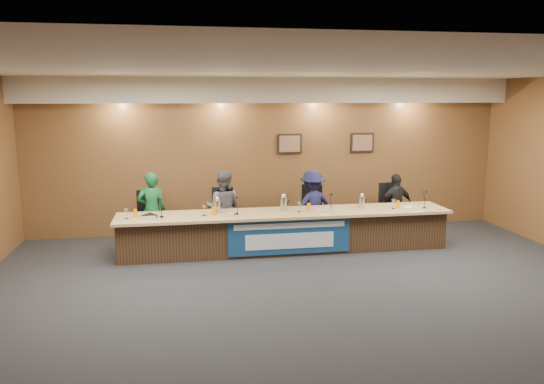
{
  "coord_description": "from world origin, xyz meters",
  "views": [
    {
      "loc": [
        -1.89,
        -6.94,
        2.84
      ],
      "look_at": [
        -0.23,
        2.52,
        1.09
      ],
      "focal_mm": 35.0,
      "sensor_mm": 36.0,
      "label": 1
    }
  ],
  "objects_px": {
    "panelist_d": "(396,205)",
    "office_chair_b": "(223,219)",
    "office_chair_c": "(311,216)",
    "office_chair_d": "(394,212)",
    "carafe_right": "(362,202)",
    "panelist_c": "(312,206)",
    "banner": "(290,236)",
    "dais_body": "(285,232)",
    "panelist_b": "(223,208)",
    "carafe_mid": "(284,204)",
    "speakerphone": "(149,216)",
    "panelist_a": "(152,210)",
    "carafe_left": "(217,207)",
    "office_chair_a": "(153,222)"
  },
  "relations": [
    {
      "from": "panelist_c",
      "to": "office_chair_d",
      "type": "relative_size",
      "value": 2.92
    },
    {
      "from": "panelist_d",
      "to": "carafe_right",
      "type": "xyz_separation_m",
      "value": [
        -0.94,
        -0.58,
        0.21
      ]
    },
    {
      "from": "banner",
      "to": "office_chair_d",
      "type": "height_order",
      "value": "banner"
    },
    {
      "from": "dais_body",
      "to": "panelist_d",
      "type": "xyz_separation_m",
      "value": [
        2.42,
        0.62,
        0.3
      ]
    },
    {
      "from": "panelist_b",
      "to": "panelist_d",
      "type": "bearing_deg",
      "value": -164.6
    },
    {
      "from": "panelist_b",
      "to": "office_chair_c",
      "type": "relative_size",
      "value": 3.02
    },
    {
      "from": "panelist_c",
      "to": "office_chair_d",
      "type": "bearing_deg",
      "value": 167.64
    },
    {
      "from": "panelist_b",
      "to": "carafe_mid",
      "type": "height_order",
      "value": "panelist_b"
    },
    {
      "from": "office_chair_a",
      "to": "carafe_right",
      "type": "relative_size",
      "value": 2.16
    },
    {
      "from": "panelist_a",
      "to": "office_chair_c",
      "type": "relative_size",
      "value": 3.03
    },
    {
      "from": "dais_body",
      "to": "banner",
      "type": "xyz_separation_m",
      "value": [
        0.0,
        -0.41,
        0.03
      ]
    },
    {
      "from": "panelist_d",
      "to": "panelist_b",
      "type": "bearing_deg",
      "value": -11.05
    },
    {
      "from": "banner",
      "to": "office_chair_d",
      "type": "relative_size",
      "value": 4.58
    },
    {
      "from": "office_chair_a",
      "to": "carafe_left",
      "type": "height_order",
      "value": "carafe_left"
    },
    {
      "from": "carafe_mid",
      "to": "carafe_right",
      "type": "relative_size",
      "value": 1.16
    },
    {
      "from": "panelist_a",
      "to": "office_chair_c",
      "type": "bearing_deg",
      "value": 173.95
    },
    {
      "from": "banner",
      "to": "office_chair_d",
      "type": "xyz_separation_m",
      "value": [
        2.42,
        1.13,
        0.1
      ]
    },
    {
      "from": "dais_body",
      "to": "carafe_left",
      "type": "height_order",
      "value": "carafe_left"
    },
    {
      "from": "carafe_right",
      "to": "office_chair_d",
      "type": "bearing_deg",
      "value": 35.74
    },
    {
      "from": "office_chair_d",
      "to": "office_chair_c",
      "type": "bearing_deg",
      "value": 162.4
    },
    {
      "from": "office_chair_b",
      "to": "carafe_mid",
      "type": "relative_size",
      "value": 1.86
    },
    {
      "from": "banner",
      "to": "speakerphone",
      "type": "height_order",
      "value": "speakerphone"
    },
    {
      "from": "carafe_mid",
      "to": "speakerphone",
      "type": "bearing_deg",
      "value": -177.91
    },
    {
      "from": "panelist_c",
      "to": "carafe_right",
      "type": "relative_size",
      "value": 6.31
    },
    {
      "from": "carafe_right",
      "to": "panelist_c",
      "type": "bearing_deg",
      "value": 144.53
    },
    {
      "from": "panelist_b",
      "to": "speakerphone",
      "type": "height_order",
      "value": "panelist_b"
    },
    {
      "from": "office_chair_c",
      "to": "carafe_left",
      "type": "relative_size",
      "value": 1.95
    },
    {
      "from": "panelist_c",
      "to": "office_chair_c",
      "type": "relative_size",
      "value": 2.92
    },
    {
      "from": "panelist_b",
      "to": "panelist_d",
      "type": "relative_size",
      "value": 1.12
    },
    {
      "from": "office_chair_c",
      "to": "speakerphone",
      "type": "xyz_separation_m",
      "value": [
        -3.11,
        -0.77,
        0.3
      ]
    },
    {
      "from": "panelist_c",
      "to": "office_chair_c",
      "type": "xyz_separation_m",
      "value": [
        0.0,
        0.1,
        -0.22
      ]
    },
    {
      "from": "panelist_b",
      "to": "office_chair_b",
      "type": "xyz_separation_m",
      "value": [
        0.0,
        0.1,
        -0.24
      ]
    },
    {
      "from": "panelist_a",
      "to": "panelist_b",
      "type": "height_order",
      "value": "panelist_a"
    },
    {
      "from": "office_chair_d",
      "to": "carafe_left",
      "type": "distance_m",
      "value": 3.75
    },
    {
      "from": "panelist_d",
      "to": "office_chair_a",
      "type": "relative_size",
      "value": 2.7
    },
    {
      "from": "carafe_left",
      "to": "office_chair_d",
      "type": "bearing_deg",
      "value": 10.58
    },
    {
      "from": "banner",
      "to": "panelist_d",
      "type": "distance_m",
      "value": 2.65
    },
    {
      "from": "panelist_d",
      "to": "carafe_right",
      "type": "bearing_deg",
      "value": 20.48
    },
    {
      "from": "carafe_left",
      "to": "speakerphone",
      "type": "xyz_separation_m",
      "value": [
        -1.19,
        -0.08,
        -0.1
      ]
    },
    {
      "from": "panelist_a",
      "to": "panelist_c",
      "type": "xyz_separation_m",
      "value": [
        3.1,
        0.0,
        -0.03
      ]
    },
    {
      "from": "office_chair_b",
      "to": "office_chair_d",
      "type": "relative_size",
      "value": 1.0
    },
    {
      "from": "dais_body",
      "to": "speakerphone",
      "type": "xyz_separation_m",
      "value": [
        -2.44,
        -0.05,
        0.43
      ]
    },
    {
      "from": "panelist_b",
      "to": "panelist_d",
      "type": "distance_m",
      "value": 3.51
    },
    {
      "from": "panelist_c",
      "to": "carafe_right",
      "type": "height_order",
      "value": "panelist_c"
    },
    {
      "from": "panelist_a",
      "to": "carafe_right",
      "type": "xyz_separation_m",
      "value": [
        3.91,
        -0.58,
        0.13
      ]
    },
    {
      "from": "office_chair_c",
      "to": "office_chair_d",
      "type": "height_order",
      "value": "same"
    },
    {
      "from": "carafe_right",
      "to": "speakerphone",
      "type": "bearing_deg",
      "value": -178.68
    },
    {
      "from": "panelist_a",
      "to": "panelist_b",
      "type": "bearing_deg",
      "value": 172.1
    },
    {
      "from": "office_chair_b",
      "to": "office_chair_a",
      "type": "bearing_deg",
      "value": -176.41
    },
    {
      "from": "panelist_d",
      "to": "office_chair_b",
      "type": "distance_m",
      "value": 3.52
    }
  ]
}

